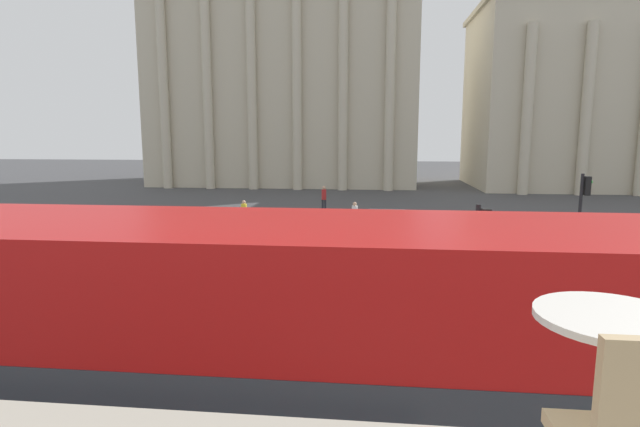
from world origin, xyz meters
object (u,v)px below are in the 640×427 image
Objects in this scene: plaza_building_left at (288,66)px; traffic_light_near at (479,257)px; cafe_dining_table at (610,362)px; plaza_building_right at (634,97)px; car_silver at (390,224)px; double_decker_bus at (242,364)px; pedestrian_yellow at (244,212)px; pedestrian_red at (324,197)px; pedestrian_white at (355,214)px; pedestrian_blue at (104,285)px; traffic_light_mid at (582,210)px.

traffic_light_near is (11.92, -43.70, -10.28)m from plaza_building_left.
traffic_light_near is at bearing 80.81° from cafe_dining_table.
car_silver is at bearing -131.76° from plaza_building_right.
traffic_light_near is 0.87× the size of car_silver.
double_decker_bus is 0.38× the size of plaza_building_left.
pedestrian_yellow is (-32.68, -26.10, -7.97)m from plaza_building_right.
pedestrian_red is at bearing 97.60° from cafe_dining_table.
pedestrian_blue is (-6.60, -14.13, 0.10)m from pedestrian_white.
pedestrian_red is 1.02× the size of pedestrian_blue.
traffic_light_mid is 16.52m from pedestrian_blue.
traffic_light_near is 2.07× the size of pedestrian_blue.
cafe_dining_table is 0.02× the size of plaza_building_right.
traffic_light_mid is 2.38× the size of pedestrian_yellow.
pedestrian_white is at bearing 102.78° from traffic_light_near.
traffic_light_near is 18.19m from pedestrian_yellow.
double_decker_bus is 2.78× the size of traffic_light_mid.
traffic_light_near is at bearing -119.03° from plaza_building_right.
double_decker_bus reaches higher than traffic_light_mid.
pedestrian_red is (-4.22, 31.62, -3.29)m from cafe_dining_table.
pedestrian_red is at bearing 23.96° from car_silver.
pedestrian_white is (2.33, -6.53, -0.12)m from pedestrian_red.
plaza_building_left is at bearing 70.37° from pedestrian_white.
double_decker_bus reaches higher than pedestrian_blue.
double_decker_bus is at bearing -128.08° from pedestrian_white.
cafe_dining_table is 0.42× the size of pedestrian_blue.
cafe_dining_table is 0.17× the size of car_silver.
car_silver is at bearing 96.58° from traffic_light_near.
traffic_light_mid reaches higher than pedestrian_blue.
traffic_light_near is at bearing -113.41° from pedestrian_white.
car_silver is at bearing -73.56° from pedestrian_white.
cafe_dining_table is (2.59, -3.90, 2.01)m from double_decker_bus.
cafe_dining_table is at bearing -79.06° from plaza_building_left.
double_decker_bus is 2.93× the size of traffic_light_near.
pedestrian_white is (0.70, 21.19, -1.40)m from double_decker_bus.
plaza_building_right is (27.17, 47.31, 6.57)m from double_decker_bus.
cafe_dining_table is 18.50m from traffic_light_mid.
pedestrian_red reaches higher than pedestrian_yellow.
double_decker_bus is 0.34× the size of plaza_building_right.
plaza_building_left is at bearing 15.22° from car_silver.
traffic_light_near is (1.58, 9.78, -1.95)m from cafe_dining_table.
traffic_light_mid is 2.14× the size of pedestrian_red.
double_decker_bus is 5.93× the size of pedestrian_red.
pedestrian_red is (6.12, -21.86, -11.62)m from plaza_building_left.
cafe_dining_table is at bearing -99.19° from traffic_light_near.
plaza_building_left reaches higher than plaza_building_right.
pedestrian_blue is (-4.27, -20.66, -0.03)m from pedestrian_red.
pedestrian_yellow is at bearing 151.76° from traffic_light_mid.
double_decker_bus reaches higher than pedestrian_yellow.
traffic_light_mid is at bearing 17.05° from pedestrian_blue.
plaza_building_right is at bearing 45.65° from pedestrian_blue.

